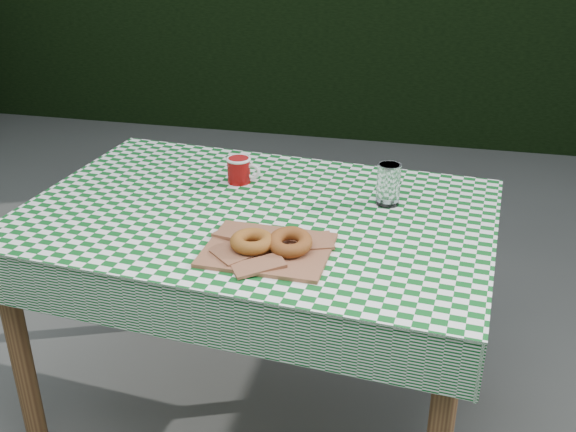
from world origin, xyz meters
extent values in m
plane|color=#555550|center=(0.00, 0.00, 0.00)|extent=(60.00, 60.00, 0.00)
cube|color=brown|center=(0.06, 0.03, 0.38)|extent=(1.35, 0.97, 0.75)
cube|color=#0C521B|center=(0.06, 0.03, 0.75)|extent=(1.38, 0.99, 0.01)
cube|color=#9A6143|center=(0.15, -0.19, 0.76)|extent=(0.32, 0.26, 0.02)
torus|color=#984E1F|center=(0.12, -0.21, 0.79)|extent=(0.15, 0.15, 0.03)
torus|color=brown|center=(0.21, -0.19, 0.79)|extent=(0.11, 0.11, 0.03)
cylinder|color=white|center=(0.42, 0.16, 0.82)|extent=(0.08, 0.08, 0.12)
camera|label=1|loc=(0.53, -1.61, 1.56)|focal=41.92mm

